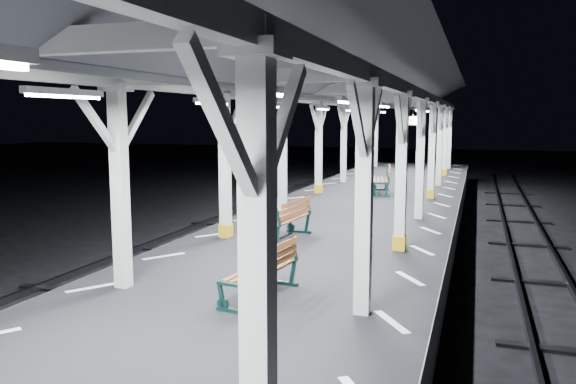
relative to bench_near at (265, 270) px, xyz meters
The scene contains 10 objects.
ground 2.38m from the bench_near, 103.85° to the left, with size 120.00×120.00×0.00m, color black.
platform 2.11m from the bench_near, 103.85° to the left, with size 6.00×50.00×1.00m, color black.
hazard_stripes_left 3.45m from the bench_near, 147.90° to the left, with size 1.00×48.00×0.01m, color silver.
hazard_stripes_right 2.74m from the bench_near, 42.24° to the left, with size 1.00×48.00×0.01m, color silver.
track_left 5.91m from the bench_near, 161.55° to the left, with size 2.20×60.00×0.16m.
track_right 5.09m from the bench_near, 21.77° to the left, with size 2.20×60.00×0.16m.
canopy 3.61m from the bench_near, 103.96° to the left, with size 5.40×49.00×4.65m.
bench_near is the anchor object (origin of this frame).
bench_mid 4.18m from the bench_near, 103.76° to the left, with size 0.83×1.82×0.96m.
bench_far 12.64m from the bench_near, 90.93° to the left, with size 1.00×1.97×1.02m.
Camera 1 is at (3.47, -9.67, 3.80)m, focal length 35.00 mm.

